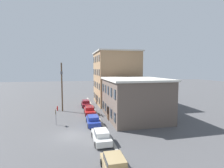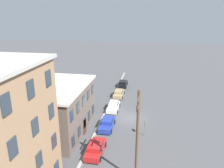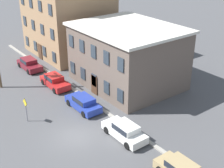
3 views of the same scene
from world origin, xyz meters
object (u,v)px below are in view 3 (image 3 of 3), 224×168
Objects in this scene: car_blue at (83,102)px; car_white at (125,130)px; caution_sign at (26,106)px; car_maroon at (29,64)px; car_red at (55,81)px.

car_white is at bearing 1.46° from car_blue.
car_blue is 5.75m from caution_sign.
caution_sign is (-7.69, -5.71, 0.90)m from car_white.
car_red is at bearing 1.20° from car_maroon.
car_maroon and car_white have the same top height.
car_blue is 6.45m from car_white.
car_red and car_blue have the same top height.
car_maroon is 13.30m from car_blue.
car_blue is at bearing -1.16° from car_red.
car_red and car_white have the same top height.
caution_sign is at bearing -143.42° from car_white.
caution_sign is at bearing -102.63° from car_blue.
car_maroon is 13.29m from caution_sign.
car_maroon is 1.00× the size of car_red.
caution_sign is (-1.24, -5.54, 0.90)m from car_blue.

